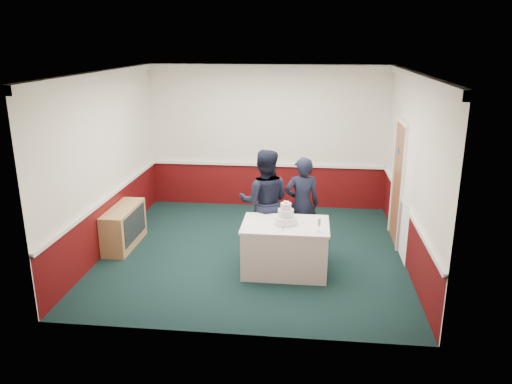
# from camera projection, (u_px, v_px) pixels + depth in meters

# --- Properties ---
(ground) EXTENTS (5.00, 5.00, 0.00)m
(ground) POSITION_uv_depth(u_px,v_px,m) (254.00, 252.00, 8.53)
(ground) COLOR black
(ground) RESTS_ON ground
(room_shell) EXTENTS (5.00, 5.00, 3.00)m
(room_shell) POSITION_uv_depth(u_px,v_px,m) (262.00, 132.00, 8.52)
(room_shell) COLOR silver
(room_shell) RESTS_ON ground
(sideboard) EXTENTS (0.41, 1.20, 0.70)m
(sideboard) POSITION_uv_depth(u_px,v_px,m) (124.00, 227.00, 8.68)
(sideboard) COLOR tan
(sideboard) RESTS_ON ground
(cake_table) EXTENTS (1.32, 0.92, 0.79)m
(cake_table) POSITION_uv_depth(u_px,v_px,m) (285.00, 247.00, 7.70)
(cake_table) COLOR white
(cake_table) RESTS_ON ground
(wedding_cake) EXTENTS (0.35, 0.35, 0.36)m
(wedding_cake) POSITION_uv_depth(u_px,v_px,m) (286.00, 217.00, 7.55)
(wedding_cake) COLOR white
(wedding_cake) RESTS_ON cake_table
(cake_knife) EXTENTS (0.02, 0.22, 0.00)m
(cake_knife) POSITION_uv_depth(u_px,v_px,m) (283.00, 228.00, 7.40)
(cake_knife) COLOR silver
(cake_knife) RESTS_ON cake_table
(champagne_flute) EXTENTS (0.05, 0.05, 0.21)m
(champagne_flute) POSITION_uv_depth(u_px,v_px,m) (319.00, 223.00, 7.23)
(champagne_flute) COLOR silver
(champagne_flute) RESTS_ON cake_table
(person_man) EXTENTS (0.89, 0.70, 1.78)m
(person_man) POSITION_uv_depth(u_px,v_px,m) (265.00, 202.00, 8.28)
(person_man) COLOR black
(person_man) RESTS_ON ground
(person_woman) EXTENTS (0.66, 0.50, 1.64)m
(person_woman) POSITION_uv_depth(u_px,v_px,m) (302.00, 204.00, 8.38)
(person_woman) COLOR black
(person_woman) RESTS_ON ground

